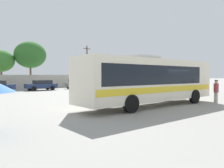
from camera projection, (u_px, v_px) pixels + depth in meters
ground_plane at (85, 95)px, 23.29m from camera, size 300.00×300.00×0.00m
perimeter_wall at (27, 82)px, 34.57m from camera, size 80.00×0.30×2.20m
coach_bus_cream_yellow at (150, 80)px, 15.09m from camera, size 11.52×3.28×3.42m
attendant_by_bus_door at (216, 90)px, 16.45m from camera, size 0.44×0.44×1.77m
vendor_umbrella_secondary_red at (180, 78)px, 28.53m from camera, size 2.14×2.14×2.12m
parked_car_third_dark_blue at (42, 85)px, 31.27m from camera, size 4.39×2.23×1.44m
parked_car_rightmost_grey at (78, 84)px, 35.32m from camera, size 4.19×2.21×1.49m
utility_pole_near at (87, 65)px, 45.23m from camera, size 1.80×0.28×8.22m
roadside_tree_midleft at (1, 61)px, 35.94m from camera, size 4.21×4.21×6.28m
roadside_tree_midright at (30, 55)px, 37.80m from camera, size 5.34×5.34×7.94m
roadside_tree_right at (111, 68)px, 50.12m from camera, size 3.83×3.83×5.43m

